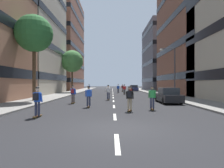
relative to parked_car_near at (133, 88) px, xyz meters
The scene contains 24 objects.
ground_plane 12.85m from the parked_car_near, 115.17° to the right, with size 178.15×178.15×0.00m, color black.
sidewalk_left 16.05m from the parked_car_near, 150.47° to the right, with size 3.68×81.65×0.14m, color gray.
sidewalk_right 8.49m from the parked_car_near, 68.97° to the right, with size 3.68×81.65×0.14m, color gray.
lane_markings 12.13m from the parked_car_near, 116.79° to the right, with size 0.16×67.20×0.01m.
building_left_mid 30.05m from the parked_car_near, 148.04° to the right, with size 15.17×16.24×25.50m.
building_left_far 28.42m from the parked_car_near, 158.09° to the left, with size 15.17×22.98×27.75m.
building_right_mid 22.77m from the parked_car_near, 49.55° to the right, with size 15.17×20.99×25.96m.
building_right_far 18.04m from the parked_car_near, 37.09° to the left, with size 15.17×18.12×19.48m.
parked_car_near is the anchor object (origin of this frame).
parked_car_mid 30.20m from the parked_car_near, 90.00° to the right, with size 1.82×4.40×1.52m.
street_tree_near 32.75m from the parked_car_near, 115.78° to the right, with size 3.95×3.95×9.13m.
street_tree_mid 17.63m from the parked_car_near, 147.04° to the right, with size 4.55×4.55×8.70m.
streetlamp_right 24.35m from the parked_car_near, 84.52° to the right, with size 2.13×0.30×6.50m.
skater_0 36.39m from the parked_car_near, 96.93° to the right, with size 0.57×0.92×1.78m.
skater_1 11.33m from the parked_car_near, 112.75° to the right, with size 0.54×0.91×1.78m.
skater_2 5.32m from the parked_car_near, 126.50° to the right, with size 0.56×0.92×1.78m.
skater_3 27.63m from the parked_car_near, 102.66° to the right, with size 0.55×0.91×1.78m.
skater_4 28.67m from the parked_car_near, 97.17° to the right, with size 0.55×0.91×1.78m.
skater_5 34.65m from the parked_car_near, 102.57° to the right, with size 0.55×0.92×1.78m.
skater_6 12.04m from the parked_car_near, 155.11° to the right, with size 0.54×0.91×1.78m.
skater_7 35.40m from the parked_car_near, 94.30° to the right, with size 0.55×0.92×1.78m.
skater_8 32.21m from the parked_car_near, 107.00° to the right, with size 0.55×0.92×1.78m.
skater_9 39.78m from the parked_car_near, 104.46° to the right, with size 0.55×0.92×1.78m.
skater_10 15.81m from the parked_car_near, 102.52° to the right, with size 0.56×0.92×1.78m.
Camera 1 is at (-0.17, -8.38, 1.96)m, focal length 31.21 mm.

